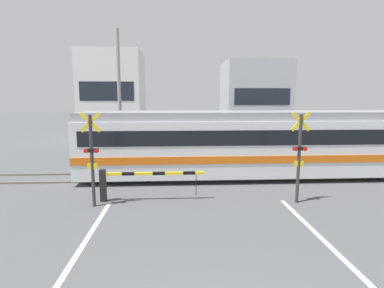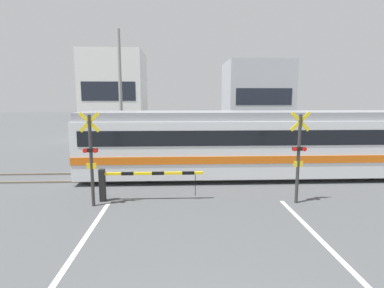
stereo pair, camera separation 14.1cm
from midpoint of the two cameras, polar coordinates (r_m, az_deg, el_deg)
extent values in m
cube|color=#6B6051|center=(13.39, -0.19, -6.92)|extent=(50.00, 0.10, 0.08)
cube|color=#6B6051|center=(14.78, -0.48, -5.43)|extent=(50.00, 0.10, 0.08)
cube|color=silver|center=(14.28, 12.23, -0.31)|extent=(16.30, 2.87, 2.47)
cube|color=gray|center=(14.13, 12.41, 5.36)|extent=(16.13, 2.53, 0.36)
cube|color=orange|center=(14.34, 12.18, -1.77)|extent=(16.31, 2.93, 0.32)
cube|color=black|center=(14.20, 12.30, 1.91)|extent=(15.64, 2.91, 0.64)
cube|color=black|center=(14.38, -20.87, 1.62)|extent=(0.03, 2.01, 0.80)
cylinder|color=black|center=(13.35, -8.58, -5.56)|extent=(0.76, 0.12, 0.76)
cylinder|color=black|center=(14.74, -8.06, -4.19)|extent=(0.76, 0.12, 0.76)
cylinder|color=black|center=(15.95, 30.65, -4.35)|extent=(0.76, 0.12, 0.76)
cylinder|color=black|center=(17.13, 28.01, -3.33)|extent=(0.76, 0.12, 0.76)
cube|color=black|center=(11.18, -16.94, -7.58)|extent=(0.20, 0.20, 1.16)
cube|color=yellow|center=(10.79, -7.67, -5.58)|extent=(3.60, 0.09, 0.09)
cube|color=black|center=(10.90, -12.42, -5.56)|extent=(0.43, 0.10, 0.10)
cube|color=black|center=(10.77, -6.71, -5.58)|extent=(0.43, 0.10, 0.10)
cube|color=black|center=(10.76, -0.93, -5.54)|extent=(0.43, 0.10, 0.10)
cylinder|color=black|center=(10.89, 0.41, -7.81)|extent=(0.02, 0.02, 0.80)
cube|color=black|center=(17.60, 10.01, -1.48)|extent=(0.20, 0.20, 1.16)
cube|color=yellow|center=(17.21, 4.20, -0.19)|extent=(3.60, 0.09, 0.09)
cube|color=black|center=(17.35, 7.15, -0.16)|extent=(0.43, 0.10, 0.10)
cube|color=black|center=(17.19, 3.60, -0.20)|extent=(0.43, 0.10, 0.10)
cube|color=black|center=(17.10, 0.00, -0.23)|extent=(0.43, 0.10, 0.10)
cylinder|color=black|center=(17.16, -0.84, -1.71)|extent=(0.02, 0.02, 0.80)
cylinder|color=#333333|center=(10.55, -18.85, -3.17)|extent=(0.11, 0.11, 3.11)
cube|color=yellow|center=(10.38, -19.20, 3.92)|extent=(0.68, 0.04, 0.68)
cube|color=yellow|center=(10.38, -19.20, 3.92)|extent=(0.68, 0.04, 0.68)
cube|color=black|center=(10.49, -18.95, -1.17)|extent=(0.44, 0.12, 0.12)
cylinder|color=red|center=(10.46, -19.95, -1.24)|extent=(0.15, 0.03, 0.15)
cylinder|color=red|center=(10.37, -18.15, -1.24)|extent=(0.15, 0.03, 0.15)
cube|color=yellow|center=(10.57, -18.83, -4.02)|extent=(0.32, 0.03, 0.20)
cylinder|color=#333333|center=(10.98, 19.34, -2.75)|extent=(0.11, 0.11, 3.11)
cube|color=yellow|center=(10.81, 19.69, 4.06)|extent=(0.68, 0.04, 0.68)
cube|color=yellow|center=(10.81, 19.69, 4.06)|extent=(0.68, 0.04, 0.68)
cube|color=black|center=(10.92, 19.44, -0.82)|extent=(0.44, 0.12, 0.12)
cylinder|color=red|center=(10.79, 18.76, -0.90)|extent=(0.15, 0.03, 0.15)
cylinder|color=red|center=(10.92, 20.41, -0.88)|extent=(0.15, 0.03, 0.15)
cube|color=yellow|center=(11.00, 19.34, -3.56)|extent=(0.32, 0.03, 0.20)
cylinder|color=#23232D|center=(20.93, -2.21, -0.22)|extent=(0.13, 0.13, 0.82)
cylinder|color=#23232D|center=(20.93, -1.83, -0.22)|extent=(0.13, 0.13, 0.82)
cube|color=maroon|center=(20.83, -2.03, 1.77)|extent=(0.38, 0.22, 0.65)
sphere|color=tan|center=(20.79, -2.04, 2.98)|extent=(0.22, 0.22, 0.22)
cube|color=white|center=(27.93, -14.87, 8.78)|extent=(5.17, 5.20, 7.68)
cube|color=#1E232D|center=(25.38, -16.10, 9.65)|extent=(4.34, 0.03, 1.54)
cube|color=#B2B7BC|center=(28.27, 11.59, 8.10)|extent=(5.58, 5.20, 6.90)
cube|color=#1E232D|center=(25.75, 13.10, 8.78)|extent=(4.69, 0.03, 1.38)
cylinder|color=gray|center=(19.71, -13.88, 9.29)|extent=(0.22, 0.22, 7.88)
camera|label=1|loc=(0.07, -90.30, -0.05)|focal=28.00mm
camera|label=2|loc=(0.07, 89.70, 0.05)|focal=28.00mm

